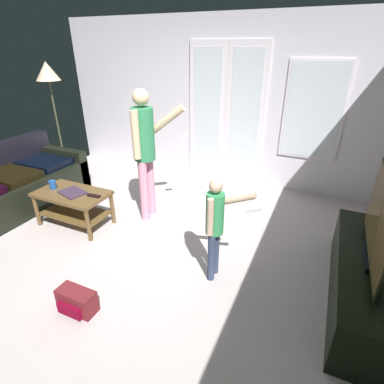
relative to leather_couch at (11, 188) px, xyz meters
name	(u,v)px	position (x,y,z in m)	size (l,w,h in m)	color
ground_plane	(129,252)	(2.10, -0.20, -0.31)	(5.40, 4.95, 0.02)	#B4A8A7
wall_back_with_doors	(215,104)	(2.18, 2.24, 0.95)	(5.40, 0.09, 2.56)	silver
leather_couch	(11,188)	(0.00, 0.00, 0.00)	(0.94, 2.00, 0.84)	black
coffee_table	(73,201)	(1.14, 0.01, 0.03)	(0.91, 0.51, 0.45)	brown
tv_stand	(362,280)	(4.41, 0.06, -0.07)	(0.47, 1.72, 0.46)	black
flat_screen_tv	(380,222)	(4.41, 0.06, 0.53)	(0.08, 1.20, 0.72)	black
person_adult	(145,145)	(1.89, 0.59, 0.69)	(0.63, 0.48, 1.66)	pink
person_child	(216,222)	(3.11, -0.17, 0.34)	(0.48, 0.28, 1.05)	#303B57
floor_lamp	(48,77)	(-0.33, 1.30, 1.34)	(0.37, 0.37, 1.87)	#3B2721
backpack	(76,301)	(2.19, -1.09, -0.20)	(0.34, 0.19, 0.21)	maroon
loose_keyboard	(159,290)	(2.72, -0.59, -0.29)	(0.46, 0.29, 0.02)	white
laptop_closed	(73,193)	(1.18, 0.00, 0.16)	(0.32, 0.23, 0.02)	#3B2D40
cup_near_edge	(53,185)	(0.85, 0.00, 0.21)	(0.09, 0.09, 0.11)	#1D4991
tv_remote_black	(94,196)	(1.48, 0.03, 0.17)	(0.17, 0.05, 0.02)	black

